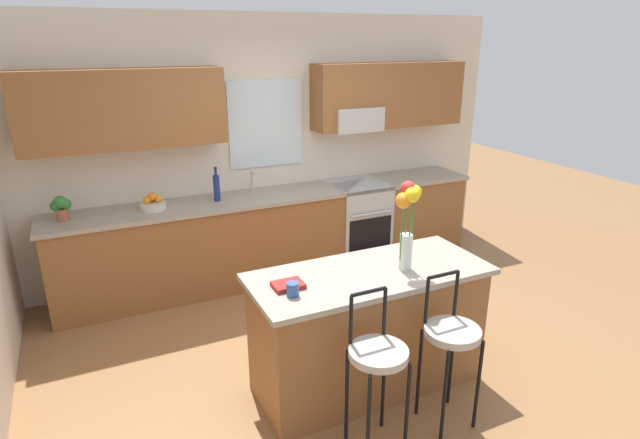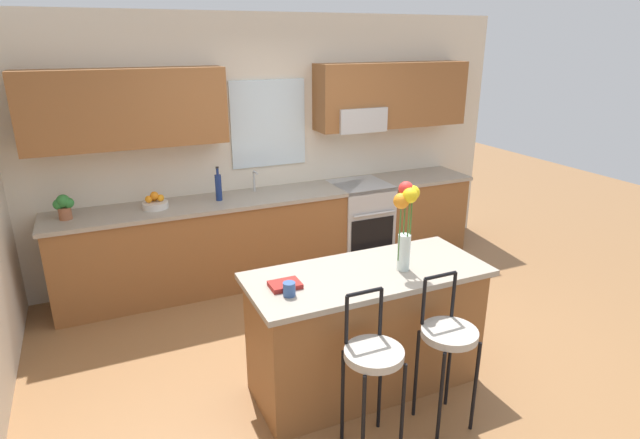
{
  "view_description": "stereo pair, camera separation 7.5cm",
  "coord_description": "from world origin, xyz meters",
  "px_view_note": "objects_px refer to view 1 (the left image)",
  "views": [
    {
      "loc": [
        -1.82,
        -3.19,
        2.46
      ],
      "look_at": [
        -0.05,
        0.55,
        1.0
      ],
      "focal_mm": 29.11,
      "sensor_mm": 36.0,
      "label": 1
    },
    {
      "loc": [
        -1.75,
        -3.23,
        2.46
      ],
      "look_at": [
        -0.05,
        0.55,
        1.0
      ],
      "focal_mm": 29.11,
      "sensor_mm": 36.0,
      "label": 2
    }
  ],
  "objects_px": {
    "bottle_olive_oil": "(217,187)",
    "bar_stool_middle": "(451,338)",
    "fruit_bowl_oranges": "(153,204)",
    "flower_vase": "(408,214)",
    "potted_plant_small": "(61,207)",
    "bar_stool_near": "(377,360)",
    "oven_range": "(357,222)",
    "mug_ceramic": "(293,289)",
    "kitchen_island": "(368,329)",
    "cookbook": "(288,285)"
  },
  "relations": [
    {
      "from": "bottle_olive_oil",
      "to": "bar_stool_middle",
      "type": "bearing_deg",
      "value": -72.96
    },
    {
      "from": "bar_stool_middle",
      "to": "bottle_olive_oil",
      "type": "xyz_separation_m",
      "value": [
        -0.81,
        2.65,
        0.42
      ]
    },
    {
      "from": "bar_stool_middle",
      "to": "fruit_bowl_oranges",
      "type": "height_order",
      "value": "fruit_bowl_oranges"
    },
    {
      "from": "flower_vase",
      "to": "potted_plant_small",
      "type": "height_order",
      "value": "flower_vase"
    },
    {
      "from": "bar_stool_near",
      "to": "potted_plant_small",
      "type": "xyz_separation_m",
      "value": [
        -1.65,
        2.65,
        0.41
      ]
    },
    {
      "from": "oven_range",
      "to": "mug_ceramic",
      "type": "bearing_deg",
      "value": -127.89
    },
    {
      "from": "oven_range",
      "to": "mug_ceramic",
      "type": "xyz_separation_m",
      "value": [
        -1.68,
        -2.16,
        0.51
      ]
    },
    {
      "from": "mug_ceramic",
      "to": "bottle_olive_oil",
      "type": "relative_size",
      "value": 0.26
    },
    {
      "from": "kitchen_island",
      "to": "bar_stool_near",
      "type": "bearing_deg",
      "value": -115.67
    },
    {
      "from": "mug_ceramic",
      "to": "potted_plant_small",
      "type": "relative_size",
      "value": 0.39
    },
    {
      "from": "kitchen_island",
      "to": "oven_range",
      "type": "bearing_deg",
      "value": 62.82
    },
    {
      "from": "flower_vase",
      "to": "cookbook",
      "type": "relative_size",
      "value": 3.16
    },
    {
      "from": "mug_ceramic",
      "to": "fruit_bowl_oranges",
      "type": "distance_m",
      "value": 2.25
    },
    {
      "from": "bar_stool_near",
      "to": "bar_stool_middle",
      "type": "relative_size",
      "value": 1.0
    },
    {
      "from": "flower_vase",
      "to": "bar_stool_near",
      "type": "bearing_deg",
      "value": -135.71
    },
    {
      "from": "oven_range",
      "to": "kitchen_island",
      "type": "xyz_separation_m",
      "value": [
        -1.05,
        -2.05,
        0.0
      ]
    },
    {
      "from": "kitchen_island",
      "to": "cookbook",
      "type": "distance_m",
      "value": 0.77
    },
    {
      "from": "oven_range",
      "to": "kitchen_island",
      "type": "relative_size",
      "value": 0.54
    },
    {
      "from": "bar_stool_near",
      "to": "mug_ceramic",
      "type": "bearing_deg",
      "value": 126.87
    },
    {
      "from": "fruit_bowl_oranges",
      "to": "bottle_olive_oil",
      "type": "relative_size",
      "value": 0.7
    },
    {
      "from": "bar_stool_middle",
      "to": "flower_vase",
      "type": "xyz_separation_m",
      "value": [
        -0.04,
        0.5,
        0.69
      ]
    },
    {
      "from": "bar_stool_middle",
      "to": "mug_ceramic",
      "type": "relative_size",
      "value": 11.58
    },
    {
      "from": "kitchen_island",
      "to": "bar_stool_near",
      "type": "distance_m",
      "value": 0.66
    },
    {
      "from": "potted_plant_small",
      "to": "cookbook",
      "type": "bearing_deg",
      "value": -57.35
    },
    {
      "from": "cookbook",
      "to": "flower_vase",
      "type": "bearing_deg",
      "value": -5.79
    },
    {
      "from": "bar_stool_near",
      "to": "flower_vase",
      "type": "relative_size",
      "value": 1.65
    },
    {
      "from": "bar_stool_middle",
      "to": "potted_plant_small",
      "type": "relative_size",
      "value": 4.56
    },
    {
      "from": "oven_range",
      "to": "mug_ceramic",
      "type": "height_order",
      "value": "mug_ceramic"
    },
    {
      "from": "bar_stool_middle",
      "to": "bar_stool_near",
      "type": "bearing_deg",
      "value": 180.0
    },
    {
      "from": "bottle_olive_oil",
      "to": "potted_plant_small",
      "type": "distance_m",
      "value": 1.39
    },
    {
      "from": "bar_stool_near",
      "to": "flower_vase",
      "type": "bearing_deg",
      "value": 44.29
    },
    {
      "from": "cookbook",
      "to": "bottle_olive_oil",
      "type": "xyz_separation_m",
      "value": [
        0.07,
        2.06,
        0.12
      ]
    },
    {
      "from": "mug_ceramic",
      "to": "flower_vase",
      "type": "bearing_deg",
      "value": 2.32
    },
    {
      "from": "bar_stool_near",
      "to": "fruit_bowl_oranges",
      "type": "height_order",
      "value": "fruit_bowl_oranges"
    },
    {
      "from": "oven_range",
      "to": "potted_plant_small",
      "type": "height_order",
      "value": "potted_plant_small"
    },
    {
      "from": "bar_stool_middle",
      "to": "bottle_olive_oil",
      "type": "distance_m",
      "value": 2.8
    },
    {
      "from": "bar_stool_near",
      "to": "bottle_olive_oil",
      "type": "relative_size",
      "value": 3.04
    },
    {
      "from": "bottle_olive_oil",
      "to": "kitchen_island",
      "type": "bearing_deg",
      "value": -75.51
    },
    {
      "from": "flower_vase",
      "to": "bottle_olive_oil",
      "type": "xyz_separation_m",
      "value": [
        -0.78,
        2.15,
        -0.27
      ]
    },
    {
      "from": "cookbook",
      "to": "bottle_olive_oil",
      "type": "bearing_deg",
      "value": 88.02
    },
    {
      "from": "oven_range",
      "to": "flower_vase",
      "type": "height_order",
      "value": "flower_vase"
    },
    {
      "from": "cookbook",
      "to": "potted_plant_small",
      "type": "distance_m",
      "value": 2.45
    },
    {
      "from": "oven_range",
      "to": "bar_stool_near",
      "type": "height_order",
      "value": "bar_stool_near"
    },
    {
      "from": "fruit_bowl_oranges",
      "to": "kitchen_island",
      "type": "bearing_deg",
      "value": -61.03
    },
    {
      "from": "kitchen_island",
      "to": "potted_plant_small",
      "type": "distance_m",
      "value": 2.89
    },
    {
      "from": "oven_range",
      "to": "kitchen_island",
      "type": "bearing_deg",
      "value": -117.18
    },
    {
      "from": "bar_stool_near",
      "to": "bottle_olive_oil",
      "type": "bearing_deg",
      "value": 95.64
    },
    {
      "from": "bar_stool_middle",
      "to": "kitchen_island",
      "type": "bearing_deg",
      "value": 115.67
    },
    {
      "from": "cookbook",
      "to": "fruit_bowl_oranges",
      "type": "bearing_deg",
      "value": 104.77
    },
    {
      "from": "bar_stool_middle",
      "to": "flower_vase",
      "type": "bearing_deg",
      "value": 94.03
    }
  ]
}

